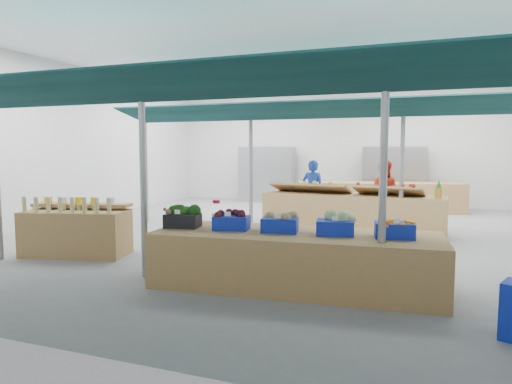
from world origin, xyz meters
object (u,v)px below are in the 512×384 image
bottle_shelf (77,231)px  vendor_left (313,191)px  fruit_counter (352,213)px  vendor_right (383,193)px  veg_counter (295,260)px

bottle_shelf → vendor_left: vendor_left is taller
fruit_counter → vendor_right: size_ratio=2.50×
vendor_right → fruit_counter: bearing=65.1°
fruit_counter → vendor_right: 1.31m
veg_counter → vendor_right: bearing=78.4°
veg_counter → vendor_left: bearing=96.3°
veg_counter → vendor_left: size_ratio=2.40×
vendor_left → vendor_right: bearing=-176.3°
bottle_shelf → fruit_counter: bottle_shelf is taller
fruit_counter → vendor_left: vendor_left is taller
vendor_right → bottle_shelf: bearing=49.9°
fruit_counter → vendor_left: size_ratio=2.50×
bottle_shelf → fruit_counter: 6.00m
bottle_shelf → veg_counter: size_ratio=0.50×
veg_counter → fruit_counter: (0.08, 4.62, 0.06)m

